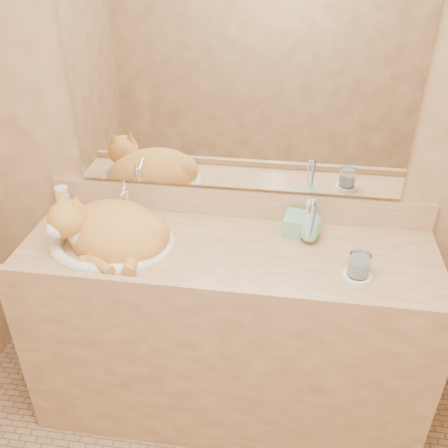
# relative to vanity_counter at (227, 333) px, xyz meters

# --- Properties ---
(wall_back) EXTENTS (2.40, 0.02, 2.50)m
(wall_back) POSITION_rel_vanity_counter_xyz_m (0.00, 0.28, 0.82)
(wall_back) COLOR olive
(wall_back) RESTS_ON ground
(vanity_counter) EXTENTS (1.60, 0.55, 0.85)m
(vanity_counter) POSITION_rel_vanity_counter_xyz_m (0.00, 0.00, 0.00)
(vanity_counter) COLOR #966A43
(vanity_counter) RESTS_ON floor
(mirror) EXTENTS (1.30, 0.02, 0.80)m
(mirror) POSITION_rel_vanity_counter_xyz_m (0.00, 0.26, 0.97)
(mirror) COLOR white
(mirror) RESTS_ON wall_back
(sink_basin) EXTENTS (0.50, 0.43, 0.15)m
(sink_basin) POSITION_rel_vanity_counter_xyz_m (-0.45, -0.02, 0.50)
(sink_basin) COLOR white
(sink_basin) RESTS_ON vanity_counter
(faucet) EXTENTS (0.05, 0.12, 0.17)m
(faucet) POSITION_rel_vanity_counter_xyz_m (-0.45, 0.17, 0.51)
(faucet) COLOR white
(faucet) RESTS_ON vanity_counter
(cat) EXTENTS (0.53, 0.49, 0.23)m
(cat) POSITION_rel_vanity_counter_xyz_m (-0.45, -0.02, 0.50)
(cat) COLOR #BE792B
(cat) RESTS_ON sink_basin
(soap_dispenser) EXTENTS (0.09, 0.09, 0.17)m
(soap_dispenser) POSITION_rel_vanity_counter_xyz_m (0.24, 0.12, 0.51)
(soap_dispenser) COLOR #75BB9A
(soap_dispenser) RESTS_ON vanity_counter
(toothbrush_cup) EXTENTS (0.11, 0.11, 0.09)m
(toothbrush_cup) POSITION_rel_vanity_counter_xyz_m (0.30, 0.07, 0.47)
(toothbrush_cup) COLOR #75BB9A
(toothbrush_cup) RESTS_ON vanity_counter
(toothbrushes) EXTENTS (0.03, 0.03, 0.21)m
(toothbrushes) POSITION_rel_vanity_counter_xyz_m (0.30, 0.07, 0.55)
(toothbrushes) COLOR white
(toothbrushes) RESTS_ON toothbrush_cup
(saucer) EXTENTS (0.10, 0.10, 0.01)m
(saucer) POSITION_rel_vanity_counter_xyz_m (0.48, -0.09, 0.43)
(saucer) COLOR white
(saucer) RESTS_ON vanity_counter
(water_glass) EXTENTS (0.07, 0.07, 0.09)m
(water_glass) POSITION_rel_vanity_counter_xyz_m (0.48, -0.09, 0.48)
(water_glass) COLOR white
(water_glass) RESTS_ON saucer
(lotion_bottle) EXTENTS (0.05, 0.05, 0.13)m
(lotion_bottle) POSITION_rel_vanity_counter_xyz_m (-0.72, 0.16, 0.49)
(lotion_bottle) COLOR white
(lotion_bottle) RESTS_ON vanity_counter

